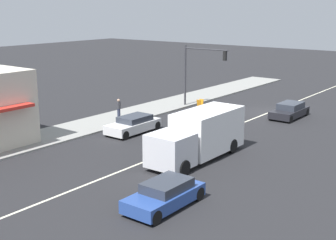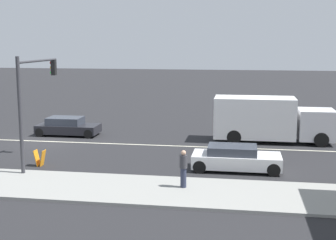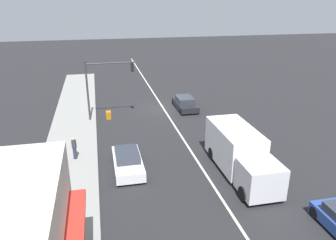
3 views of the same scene
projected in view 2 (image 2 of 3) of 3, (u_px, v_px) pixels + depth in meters
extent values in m
plane|color=#232326|center=(336.00, 152.00, 27.49)|extent=(160.00, 160.00, 0.00)
cube|color=beige|center=(47.00, 141.00, 30.31)|extent=(0.16, 60.00, 0.01)
cylinder|color=#333338|center=(20.00, 116.00, 22.14)|extent=(0.18, 0.18, 5.60)
cylinder|color=#333338|center=(38.00, 61.00, 23.92)|extent=(4.50, 0.12, 0.12)
cube|color=black|center=(54.00, 68.00, 25.89)|extent=(0.28, 0.24, 0.84)
sphere|color=red|center=(51.00, 63.00, 25.87)|extent=(0.18, 0.18, 0.18)
sphere|color=gold|center=(51.00, 68.00, 25.91)|extent=(0.18, 0.18, 0.18)
sphere|color=green|center=(52.00, 72.00, 25.96)|extent=(0.18, 0.18, 0.18)
cylinder|color=#282D42|center=(183.00, 178.00, 20.32)|extent=(0.26, 0.26, 0.86)
cylinder|color=#333338|center=(183.00, 162.00, 20.20)|extent=(0.34, 0.34, 0.57)
sphere|color=tan|center=(184.00, 153.00, 20.13)|extent=(0.22, 0.22, 0.22)
cube|color=orange|center=(37.00, 158.00, 24.28)|extent=(0.45, 0.21, 0.84)
cube|color=orange|center=(43.00, 158.00, 24.23)|extent=(0.45, 0.21, 0.84)
cube|color=silver|center=(316.00, 124.00, 29.57)|extent=(2.28, 2.20, 1.90)
cube|color=white|center=(254.00, 117.00, 30.12)|extent=(2.40, 5.10, 2.60)
cylinder|color=black|center=(316.00, 133.00, 30.72)|extent=(0.28, 0.90, 0.90)
cylinder|color=black|center=(321.00, 140.00, 28.62)|extent=(0.28, 0.90, 0.90)
cylinder|color=black|center=(235.00, 131.00, 31.55)|extent=(0.28, 0.90, 0.90)
cylinder|color=black|center=(234.00, 137.00, 29.45)|extent=(0.28, 0.90, 0.90)
cube|color=black|center=(68.00, 129.00, 32.27)|extent=(1.88, 4.23, 0.58)
cube|color=#2D333D|center=(65.00, 121.00, 32.22)|extent=(1.60, 2.32, 0.51)
cylinder|color=black|center=(96.00, 129.00, 32.85)|extent=(0.22, 0.60, 0.60)
cylinder|color=black|center=(88.00, 134.00, 31.21)|extent=(0.22, 0.60, 0.60)
cylinder|color=black|center=(50.00, 128.00, 33.38)|extent=(0.22, 0.60, 0.60)
cylinder|color=black|center=(40.00, 132.00, 31.75)|extent=(0.22, 0.60, 0.60)
cube|color=silver|center=(236.00, 160.00, 23.44)|extent=(1.87, 4.40, 0.65)
cube|color=#2D333D|center=(232.00, 150.00, 23.38)|extent=(1.59, 2.42, 0.43)
cylinder|color=black|center=(272.00, 161.00, 24.00)|extent=(0.22, 0.64, 0.64)
cylinder|color=black|center=(274.00, 170.00, 22.38)|extent=(0.22, 0.64, 0.64)
cylinder|color=black|center=(202.00, 159.00, 24.56)|extent=(0.22, 0.64, 0.64)
cylinder|color=black|center=(200.00, 167.00, 22.94)|extent=(0.22, 0.64, 0.64)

